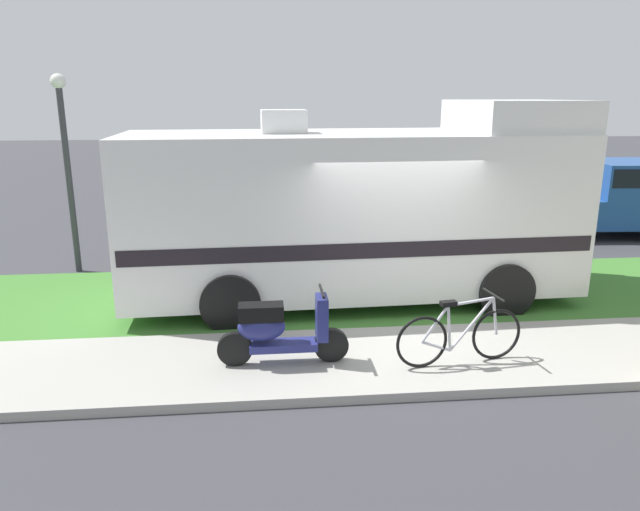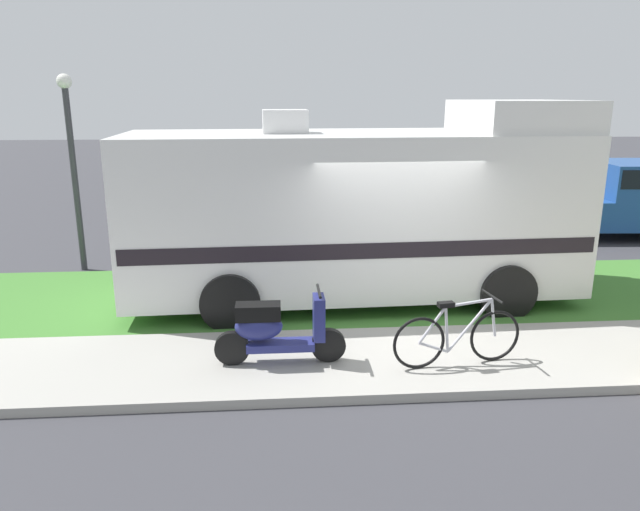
# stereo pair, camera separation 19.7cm
# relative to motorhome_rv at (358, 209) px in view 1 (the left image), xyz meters

# --- Properties ---
(ground_plane) EXTENTS (80.00, 80.00, 0.00)m
(ground_plane) POSITION_rel_motorhome_rv_xyz_m (0.42, -1.38, -1.59)
(ground_plane) COLOR #38383D
(sidewalk) EXTENTS (24.00, 2.00, 0.12)m
(sidewalk) POSITION_rel_motorhome_rv_xyz_m (0.42, -2.58, -1.53)
(sidewalk) COLOR #9E9B93
(sidewalk) RESTS_ON ground
(grass_strip) EXTENTS (24.00, 3.40, 0.08)m
(grass_strip) POSITION_rel_motorhome_rv_xyz_m (0.42, 0.12, -1.55)
(grass_strip) COLOR #3D752D
(grass_strip) RESTS_ON ground
(motorhome_rv) EXTENTS (7.40, 2.75, 3.34)m
(motorhome_rv) POSITION_rel_motorhome_rv_xyz_m (0.00, 0.00, 0.00)
(motorhome_rv) COLOR silver
(motorhome_rv) RESTS_ON ground
(scooter) EXTENTS (1.66, 0.50, 0.97)m
(scooter) POSITION_rel_motorhome_rv_xyz_m (-1.43, -2.64, -1.01)
(scooter) COLOR black
(scooter) RESTS_ON ground
(bicycle) EXTENTS (1.70, 0.52, 0.90)m
(bicycle) POSITION_rel_motorhome_rv_xyz_m (0.85, -2.86, -1.08)
(bicycle) COLOR black
(bicycle) RESTS_ON ground
(pickup_truck_near) EXTENTS (5.71, 2.36, 1.84)m
(pickup_truck_near) POSITION_rel_motorhome_rv_xyz_m (6.91, 4.31, -0.61)
(pickup_truck_near) COLOR #1E478C
(pickup_truck_near) RESTS_ON ground
(street_lamp_post) EXTENTS (0.28, 0.28, 3.81)m
(street_lamp_post) POSITION_rel_motorhome_rv_xyz_m (-5.28, 2.22, 0.76)
(street_lamp_post) COLOR #333338
(street_lamp_post) RESTS_ON ground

